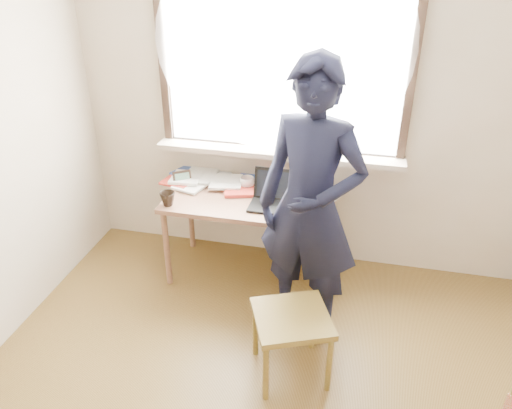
% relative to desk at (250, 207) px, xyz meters
% --- Properties ---
extents(room_shell, '(3.52, 4.02, 2.61)m').
position_rel_desk_xyz_m(room_shell, '(0.33, -1.43, 1.04)').
color(room_shell, beige).
rests_on(room_shell, ground).
extents(desk, '(1.23, 0.62, 0.66)m').
position_rel_desk_xyz_m(desk, '(0.00, 0.00, 0.00)').
color(desk, brown).
rests_on(desk, ground).
extents(laptop, '(0.35, 0.28, 0.24)m').
position_rel_desk_xyz_m(laptop, '(0.20, -0.03, 0.12)').
color(laptop, black).
rests_on(laptop, desk).
extents(mug_white, '(0.15, 0.15, 0.09)m').
position_rel_desk_xyz_m(mug_white, '(-0.06, 0.17, 0.11)').
color(mug_white, white).
rests_on(mug_white, desk).
extents(mug_dark, '(0.15, 0.15, 0.10)m').
position_rel_desk_xyz_m(mug_dark, '(-0.55, -0.22, 0.12)').
color(mug_dark, black).
rests_on(mug_dark, desk).
extents(mouse, '(0.09, 0.06, 0.04)m').
position_rel_desk_xyz_m(mouse, '(0.45, -0.10, 0.09)').
color(mouse, black).
rests_on(mouse, desk).
extents(desk_clutter, '(0.83, 0.54, 0.04)m').
position_rel_desk_xyz_m(desk_clutter, '(-0.26, 0.17, 0.09)').
color(desk_clutter, white).
rests_on(desk_clutter, desk).
extents(book_a, '(0.30, 0.34, 0.03)m').
position_rel_desk_xyz_m(book_a, '(-0.40, 0.22, 0.08)').
color(book_a, white).
rests_on(book_a, desk).
extents(book_b, '(0.29, 0.33, 0.02)m').
position_rel_desk_xyz_m(book_b, '(0.47, 0.24, 0.08)').
color(book_b, white).
rests_on(book_b, desk).
extents(picture_frame, '(0.12, 0.09, 0.11)m').
position_rel_desk_xyz_m(picture_frame, '(-0.56, 0.10, 0.12)').
color(picture_frame, black).
rests_on(picture_frame, desk).
extents(work_chair, '(0.55, 0.54, 0.44)m').
position_rel_desk_xyz_m(work_chair, '(0.47, -0.92, -0.22)').
color(work_chair, brown).
rests_on(work_chair, ground).
extents(person, '(0.76, 0.60, 1.83)m').
position_rel_desk_xyz_m(person, '(0.50, -0.49, 0.32)').
color(person, black).
rests_on(person, ground).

